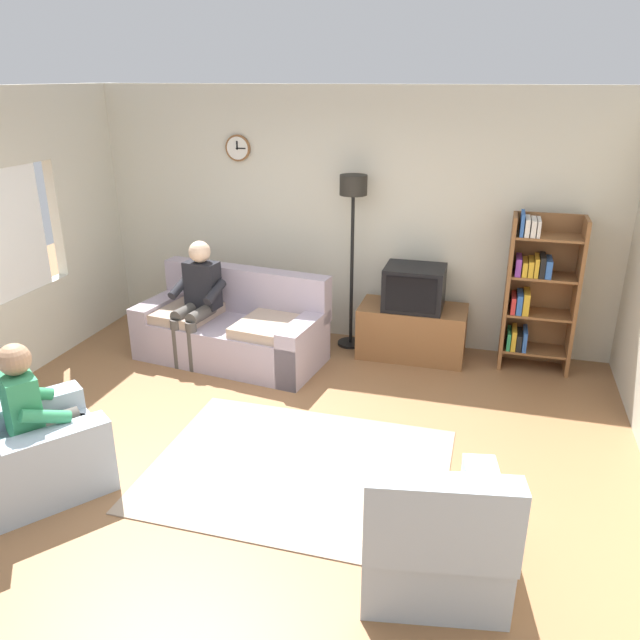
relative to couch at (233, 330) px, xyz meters
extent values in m
plane|color=#8C603D|center=(1.00, -1.68, -0.31)|extent=(12.00, 12.00, 0.00)
cube|color=beige|center=(1.00, 0.98, 1.04)|extent=(6.20, 0.12, 2.70)
cylinder|color=brown|center=(-0.23, 0.90, 1.74)|extent=(0.28, 0.03, 0.28)
cylinder|color=white|center=(-0.23, 0.88, 1.74)|extent=(0.24, 0.01, 0.24)
cube|color=black|center=(-0.23, 0.87, 1.77)|extent=(0.02, 0.01, 0.09)
cube|color=black|center=(-0.19, 0.87, 1.74)|extent=(0.11, 0.01, 0.01)
cube|color=beige|center=(-1.86, 0.42, 1.09)|extent=(0.12, 1.10, 1.20)
cube|color=#A899A8|center=(-0.01, -0.05, -0.10)|extent=(1.99, 1.08, 0.42)
cube|color=#A899A8|center=(0.04, 0.30, 0.35)|extent=(1.91, 0.45, 0.48)
cube|color=#A899A8|center=(0.83, -0.16, -0.03)|extent=(0.33, 0.86, 0.56)
cube|color=#A899A8|center=(-0.84, 0.06, -0.03)|extent=(0.33, 0.86, 0.56)
cube|color=tan|center=(0.48, -0.17, 0.16)|extent=(0.68, 0.75, 0.10)
cube|color=tan|center=(-0.51, -0.04, 0.16)|extent=(0.68, 0.75, 0.10)
cube|color=brown|center=(1.79, 0.57, -0.04)|extent=(1.10, 0.56, 0.54)
cube|color=black|center=(1.79, 0.83, -0.01)|extent=(1.10, 0.04, 0.03)
cube|color=black|center=(1.79, 0.55, 0.45)|extent=(0.60, 0.48, 0.44)
cube|color=black|center=(1.79, 0.30, 0.45)|extent=(0.50, 0.01, 0.36)
cube|color=brown|center=(2.70, 0.62, 0.46)|extent=(0.04, 0.36, 1.55)
cube|color=brown|center=(3.34, 0.62, 0.46)|extent=(0.04, 0.36, 1.55)
cube|color=brown|center=(3.02, 0.79, 0.46)|extent=(0.64, 0.02, 1.55)
cube|color=brown|center=(3.02, 0.62, -0.12)|extent=(0.60, 0.34, 0.02)
cube|color=#267F4C|center=(2.77, 0.60, -0.02)|extent=(0.04, 0.28, 0.18)
cube|color=gold|center=(2.81, 0.60, 0.00)|extent=(0.04, 0.28, 0.21)
cube|color=black|center=(2.87, 0.60, -0.02)|extent=(0.05, 0.28, 0.17)
cube|color=#2D59A5|center=(2.92, 0.60, 0.00)|extent=(0.04, 0.28, 0.21)
cube|color=brown|center=(3.02, 0.62, 0.27)|extent=(0.60, 0.34, 0.02)
cube|color=red|center=(2.77, 0.60, 0.36)|extent=(0.04, 0.28, 0.17)
cube|color=#2D59A5|center=(2.83, 0.60, 0.38)|extent=(0.05, 0.28, 0.20)
cube|color=gold|center=(2.89, 0.60, 0.39)|extent=(0.06, 0.28, 0.22)
cube|color=brown|center=(3.02, 0.62, 0.66)|extent=(0.60, 0.34, 0.02)
cube|color=#72338C|center=(2.78, 0.60, 0.75)|extent=(0.05, 0.28, 0.17)
cube|color=gold|center=(2.84, 0.60, 0.74)|extent=(0.05, 0.28, 0.14)
cube|color=gold|center=(2.89, 0.60, 0.75)|extent=(0.05, 0.28, 0.16)
cube|color=gold|center=(2.94, 0.60, 0.76)|extent=(0.04, 0.28, 0.19)
cube|color=black|center=(2.99, 0.60, 0.77)|extent=(0.05, 0.28, 0.20)
cube|color=#2D59A5|center=(3.05, 0.60, 0.75)|extent=(0.06, 0.28, 0.17)
cube|color=brown|center=(3.02, 0.62, 1.04)|extent=(0.60, 0.34, 0.02)
cube|color=#2D59A5|center=(2.77, 0.60, 1.16)|extent=(0.03, 0.28, 0.21)
cube|color=silver|center=(2.81, 0.60, 1.14)|extent=(0.04, 0.28, 0.16)
cube|color=silver|center=(2.87, 0.60, 1.13)|extent=(0.05, 0.28, 0.16)
cube|color=silver|center=(2.92, 0.60, 1.13)|extent=(0.03, 0.28, 0.16)
cylinder|color=black|center=(1.11, 0.67, -0.30)|extent=(0.28, 0.28, 0.03)
cylinder|color=black|center=(1.11, 0.67, 0.54)|extent=(0.04, 0.04, 1.70)
cylinder|color=black|center=(1.11, 0.67, 1.44)|extent=(0.28, 0.28, 0.20)
cube|color=#9EADBC|center=(-0.46, -2.42, -0.11)|extent=(1.14, 1.15, 0.40)
cube|color=#9EADBC|center=(-0.69, -2.22, -0.03)|extent=(0.64, 0.76, 0.56)
cube|color=#9EADBC|center=(-0.21, -2.59, -0.03)|extent=(0.64, 0.76, 0.56)
cube|color=#9EADBC|center=(2.34, -2.52, -0.11)|extent=(0.93, 0.97, 0.40)
cube|color=#9EADBC|center=(2.40, -2.88, 0.34)|extent=(0.82, 0.32, 0.50)
cube|color=#9EADBC|center=(2.04, -2.55, -0.03)|extent=(0.34, 0.82, 0.56)
cube|color=#9EADBC|center=(2.63, -2.44, -0.03)|extent=(0.34, 0.82, 0.56)
cube|color=gray|center=(1.27, -1.75, -0.31)|extent=(2.20, 1.70, 0.01)
cube|color=black|center=(-0.30, 0.00, 0.47)|extent=(0.36, 0.24, 0.48)
sphere|color=beige|center=(-0.31, -0.01, 0.82)|extent=(0.22, 0.22, 0.22)
cylinder|color=#4C4742|center=(-0.24, -0.20, 0.23)|extent=(0.18, 0.39, 0.13)
cylinder|color=#4C4742|center=(-0.42, -0.18, 0.23)|extent=(0.18, 0.39, 0.13)
cylinder|color=#4C4742|center=(-0.27, -0.39, -0.05)|extent=(0.12, 0.12, 0.52)
cylinder|color=#4C4742|center=(-0.44, -0.37, -0.05)|extent=(0.12, 0.12, 0.52)
cylinder|color=black|center=(-0.11, -0.13, 0.45)|extent=(0.13, 0.34, 0.20)
cylinder|color=black|center=(-0.53, -0.08, 0.45)|extent=(0.13, 0.34, 0.20)
cube|color=#338C59|center=(-0.49, -2.46, 0.35)|extent=(0.39, 0.36, 0.48)
sphere|color=#A37A5B|center=(-0.49, -2.45, 0.70)|extent=(0.22, 0.22, 0.22)
cylinder|color=#4C4742|center=(-0.45, -2.25, 0.11)|extent=(0.33, 0.38, 0.13)
cylinder|color=#4C4742|center=(-0.31, -2.36, 0.11)|extent=(0.33, 0.38, 0.13)
cylinder|color=#4C4742|center=(-0.34, -2.10, -0.11)|extent=(0.15, 0.15, 0.40)
cylinder|color=#4C4742|center=(-0.19, -2.21, -0.11)|extent=(0.15, 0.15, 0.40)
cylinder|color=#338C59|center=(-0.60, -2.25, 0.33)|extent=(0.27, 0.32, 0.20)
cylinder|color=#338C59|center=(-0.26, -2.51, 0.33)|extent=(0.27, 0.32, 0.20)
camera|label=1|loc=(2.51, -5.55, 2.46)|focal=35.16mm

